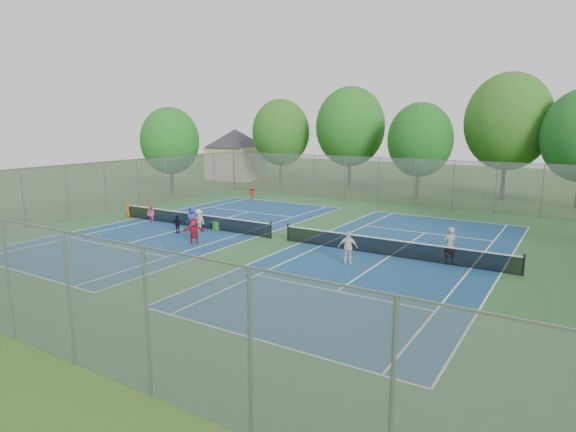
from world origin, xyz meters
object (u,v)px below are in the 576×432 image
object	(u,v)px
ball_hopper	(216,226)
instructor	(450,246)
ball_crate	(214,225)
net_right	(390,248)
net_left	(193,220)

from	to	relation	value
ball_hopper	instructor	bearing A→B (deg)	1.51
ball_crate	ball_hopper	distance (m)	1.22
net_right	ball_hopper	xyz separation A→B (m)	(-11.86, -0.15, -0.16)
net_left	ball_crate	xyz separation A→B (m)	(1.25, 0.66, -0.32)
ball_hopper	instructor	distance (m)	14.86
net_left	instructor	world-z (taller)	instructor
ball_hopper	ball_crate	bearing A→B (deg)	137.44
net_left	ball_hopper	world-z (taller)	net_left
ball_crate	instructor	size ratio (longest dim) A/B	0.17
net_right	instructor	distance (m)	3.03
net_right	ball_hopper	size ratio (longest dim) A/B	21.86
net_right	instructor	xyz separation A→B (m)	(2.98, 0.24, 0.49)
net_right	instructor	world-z (taller)	instructor
net_left	ball_hopper	bearing A→B (deg)	-4.09
instructor	ball_hopper	bearing A→B (deg)	-42.11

